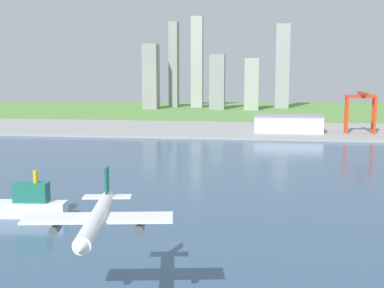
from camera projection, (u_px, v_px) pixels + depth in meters
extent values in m
plane|color=#5F9344|center=(200.00, 165.00, 305.59)|extent=(2400.00, 2400.00, 0.00)
cube|color=#385675|center=(185.00, 187.00, 246.77)|extent=(840.00, 360.00, 0.15)
cube|color=#989997|center=(224.00, 129.00, 491.66)|extent=(840.00, 140.00, 2.50)
cylinder|color=white|center=(97.00, 218.00, 105.83)|extent=(9.54, 35.44, 3.46)
cone|color=white|center=(80.00, 249.00, 86.95)|extent=(3.90, 4.32, 3.29)
cube|color=white|center=(98.00, 218.00, 107.65)|extent=(33.14, 13.26, 0.50)
cube|color=#0C5947|center=(107.00, 184.00, 121.06)|extent=(1.23, 4.27, 8.31)
cube|color=white|center=(107.00, 197.00, 121.49)|extent=(12.12, 5.85, 0.36)
cylinder|color=#4C4F54|center=(140.00, 228.00, 107.15)|extent=(2.73, 5.21, 1.90)
cylinder|color=#4C4F54|center=(56.00, 228.00, 106.58)|extent=(2.73, 5.21, 1.90)
cube|color=white|center=(20.00, 209.00, 193.76)|extent=(36.55, 10.14, 6.10)
cube|color=#1E6B59|center=(31.00, 192.00, 192.55)|extent=(13.45, 7.02, 7.57)
cylinder|color=yellow|center=(35.00, 177.00, 191.58)|extent=(1.69, 1.69, 4.88)
cube|color=red|center=(347.00, 116.00, 444.06)|extent=(2.20, 2.20, 31.95)
cube|color=red|center=(375.00, 116.00, 440.70)|extent=(2.20, 2.20, 31.95)
cube|color=red|center=(346.00, 115.00, 451.90)|extent=(2.20, 2.20, 31.95)
cube|color=red|center=(373.00, 116.00, 448.54)|extent=(2.20, 2.20, 31.95)
cube|color=red|center=(361.00, 96.00, 443.89)|extent=(26.29, 10.00, 2.80)
cube|color=red|center=(364.00, 94.00, 432.23)|extent=(2.60, 45.97, 2.60)
cube|color=silver|center=(288.00, 124.00, 460.81)|extent=(61.43, 33.56, 14.27)
cube|color=gray|center=(288.00, 116.00, 459.73)|extent=(62.66, 34.24, 1.20)
cube|color=gray|center=(151.00, 77.00, 801.66)|extent=(23.43, 26.90, 103.55)
cube|color=gray|center=(174.00, 65.00, 843.48)|extent=(14.78, 21.34, 142.58)
cube|color=#A0A6A2|center=(197.00, 62.00, 833.26)|extent=(19.18, 16.64, 150.59)
cube|color=gray|center=(217.00, 82.00, 788.51)|extent=(23.47, 21.76, 86.81)
cube|color=#9BA09B|center=(252.00, 84.00, 777.69)|extent=(22.06, 22.47, 80.20)
cube|color=#95979C|center=(282.00, 66.00, 814.02)|extent=(22.59, 19.68, 136.46)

